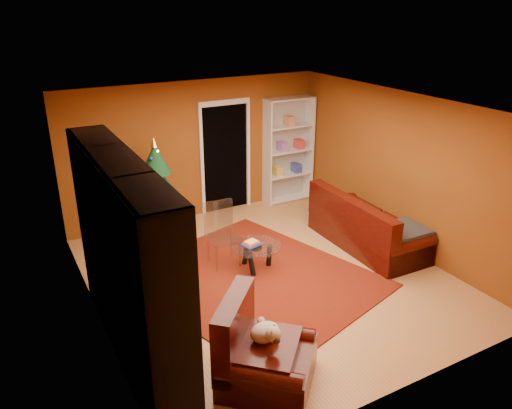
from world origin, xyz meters
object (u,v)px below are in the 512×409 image
media_unit (127,263)px  coffee_table (255,257)px  gift_box_red (177,230)px  acrylic_chair (224,238)px  dog (265,332)px  white_bookshelf (289,151)px  rug (254,279)px  christmas_tree (158,190)px  gift_box_teal (126,243)px  armchair (268,351)px  sofa (369,220)px

media_unit → coffee_table: bearing=25.8°
gift_box_red → acrylic_chair: bearing=-78.0°
dog → white_bookshelf: bearing=8.5°
rug → christmas_tree: bearing=109.2°
gift_box_red → white_bookshelf: size_ratio=0.11×
gift_box_teal → coffee_table: bearing=-44.0°
rug → armchair: bearing=-114.5°
rug → gift_box_red: (-0.48, 2.00, 0.11)m
media_unit → gift_box_red: 3.36m
gift_box_teal → white_bookshelf: 3.80m
coffee_table → acrylic_chair: (-0.37, 0.36, 0.25)m
rug → acrylic_chair: acrylic_chair is taller
gift_box_teal → armchair: armchair is taller
gift_box_teal → dog: (0.53, -3.75, 0.46)m
rug → gift_box_teal: bearing=127.9°
christmas_tree → armchair: size_ratio=1.74×
gift_box_red → acrylic_chair: (0.29, -1.36, 0.35)m
armchair → gift_box_red: bearing=37.2°
rug → white_bookshelf: white_bookshelf is taller
christmas_tree → coffee_table: 2.17m
rug → armchair: (-0.90, -1.98, 0.40)m
rug → gift_box_red: size_ratio=14.48×
armchair → rug: bearing=18.8°
rug → white_bookshelf: (2.19, 2.55, 1.06)m
white_bookshelf → dog: size_ratio=5.50×
media_unit → sofa: media_unit is taller
gift_box_red → armchair: (-0.42, -3.97, 0.29)m
sofa → gift_box_teal: bearing=65.8°
gift_box_teal → dog: size_ratio=0.78×
media_unit → dog: (1.13, -1.13, -0.60)m
media_unit → white_bookshelf: size_ratio=1.44×
dog → acrylic_chair: (0.71, 2.55, -0.15)m
rug → christmas_tree: christmas_tree is taller
media_unit → sofa: (4.29, 0.86, -0.75)m
gift_box_red → acrylic_chair: acrylic_chair is taller
media_unit → coffee_table: size_ratio=3.92×
gift_box_red → dog: 3.96m
dog → coffee_table: 2.47m
gift_box_teal → acrylic_chair: bearing=-44.0°
media_unit → gift_box_teal: bearing=77.4°
armchair → sofa: 3.77m
rug → christmas_tree: 2.42m
armchair → sofa: bearing=-13.6°
christmas_tree → gift_box_teal: bearing=-157.7°
christmas_tree → white_bookshelf: 2.97m
christmas_tree → white_bookshelf: (2.93, 0.42, 0.18)m
acrylic_chair → gift_box_teal: bearing=140.1°
acrylic_chair → coffee_table: bearing=-39.9°
rug → coffee_table: size_ratio=4.18×
rug → gift_box_teal: size_ratio=10.78×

